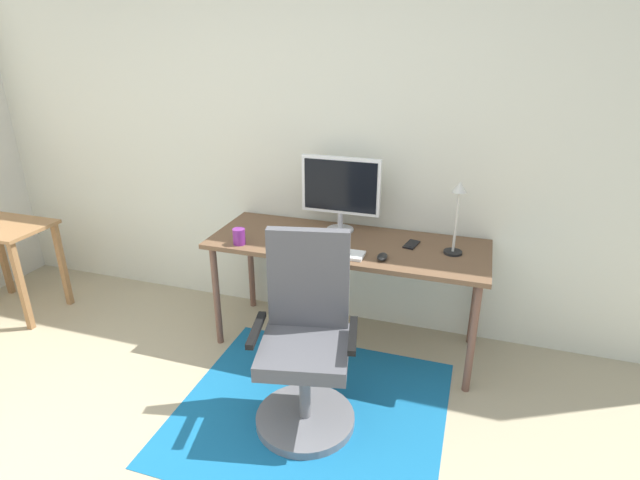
# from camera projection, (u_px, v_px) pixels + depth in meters

# --- Properties ---
(wall_back) EXTENTS (6.00, 0.10, 2.60)m
(wall_back) POSITION_uv_depth(u_px,v_px,m) (308.00, 139.00, 3.42)
(wall_back) COLOR beige
(wall_back) RESTS_ON ground
(area_rug) EXTENTS (1.46, 1.34, 0.01)m
(area_rug) POSITION_uv_depth(u_px,v_px,m) (311.00, 410.00, 2.82)
(area_rug) COLOR #155E90
(area_rug) RESTS_ON ground
(desk) EXTENTS (1.75, 0.65, 0.74)m
(desk) POSITION_uv_depth(u_px,v_px,m) (347.00, 252.00, 3.19)
(desk) COLOR brown
(desk) RESTS_ON ground
(monitor) EXTENTS (0.52, 0.18, 0.50)m
(monitor) POSITION_uv_depth(u_px,v_px,m) (341.00, 188.00, 3.25)
(monitor) COLOR #B2B2B7
(monitor) RESTS_ON desk
(keyboard) EXTENTS (0.43, 0.13, 0.02)m
(keyboard) POSITION_uv_depth(u_px,v_px,m) (329.00, 252.00, 3.00)
(keyboard) COLOR white
(keyboard) RESTS_ON desk
(computer_mouse) EXTENTS (0.06, 0.10, 0.03)m
(computer_mouse) POSITION_uv_depth(u_px,v_px,m) (382.00, 257.00, 2.92)
(computer_mouse) COLOR black
(computer_mouse) RESTS_ON desk
(coffee_cup) EXTENTS (0.08, 0.08, 0.10)m
(coffee_cup) POSITION_uv_depth(u_px,v_px,m) (239.00, 237.00, 3.12)
(coffee_cup) COLOR #71257E
(coffee_cup) RESTS_ON desk
(cell_phone) EXTENTS (0.09, 0.15, 0.01)m
(cell_phone) POSITION_uv_depth(u_px,v_px,m) (411.00, 244.00, 3.12)
(cell_phone) COLOR black
(cell_phone) RESTS_ON desk
(desk_lamp) EXTENTS (0.11, 0.11, 0.44)m
(desk_lamp) POSITION_uv_depth(u_px,v_px,m) (457.00, 209.00, 2.90)
(desk_lamp) COLOR black
(desk_lamp) RESTS_ON desk
(office_chair) EXTENTS (0.58, 0.54, 1.06)m
(office_chair) POSITION_uv_depth(u_px,v_px,m) (306.00, 352.00, 2.63)
(office_chair) COLOR slate
(office_chair) RESTS_ON ground
(side_table) EXTENTS (0.67, 0.45, 0.69)m
(side_table) POSITION_uv_depth(u_px,v_px,m) (4.00, 242.00, 3.65)
(side_table) COLOR #94683F
(side_table) RESTS_ON ground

